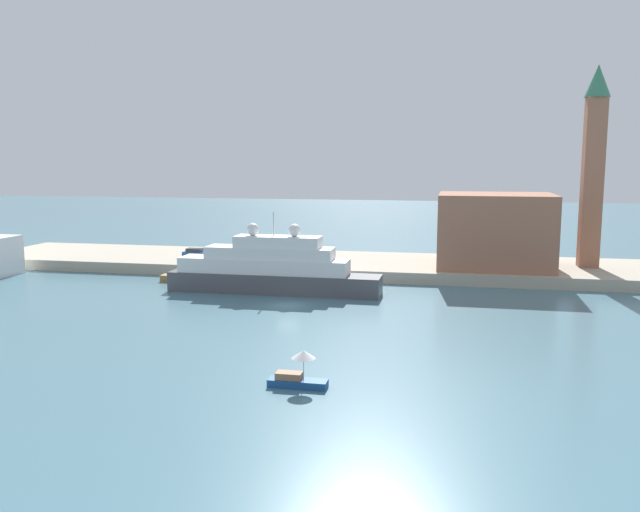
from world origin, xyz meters
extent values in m
plane|color=slate|center=(0.00, 0.00, 0.00)|extent=(400.00, 400.00, 0.00)
cube|color=#ADA38E|center=(0.00, 25.73, 0.80)|extent=(110.00, 19.47, 1.59)
cube|color=#4C4C51|center=(-3.65, 7.18, 1.24)|extent=(27.10, 4.36, 2.47)
cube|color=white|center=(-5.01, 7.18, 3.40)|extent=(21.68, 4.01, 1.86)
cube|color=white|center=(-4.19, 7.18, 5.06)|extent=(16.26, 3.66, 1.45)
cube|color=white|center=(-3.11, 7.18, 6.49)|extent=(10.84, 3.31, 1.41)
cylinder|color=silver|center=(-3.65, 7.18, 8.70)|extent=(0.16, 0.16, 2.99)
sphere|color=white|center=(-0.94, 7.18, 7.99)|extent=(1.58, 1.58, 1.58)
sphere|color=white|center=(-6.36, 7.18, 7.99)|extent=(1.58, 1.58, 1.58)
cube|color=navy|center=(7.64, -26.38, 0.29)|extent=(4.42, 1.31, 0.58)
cube|color=#8C6647|center=(6.98, -26.38, 0.84)|extent=(1.94, 1.05, 0.51)
cylinder|color=#B2B2B2|center=(8.08, -26.38, 1.41)|extent=(0.06, 0.06, 1.64)
cone|color=white|center=(8.08, -26.38, 2.54)|extent=(1.78, 1.78, 0.62)
cube|color=olive|center=(-18.48, 11.74, 0.45)|extent=(5.09, 1.77, 0.90)
cube|color=#9E664C|center=(24.10, 23.83, 6.76)|extent=(15.73, 12.95, 10.34)
cube|color=#9E664C|center=(37.10, 26.42, 13.38)|extent=(2.67, 2.67, 23.56)
cone|color=#387A5B|center=(37.10, 26.42, 27.35)|extent=(3.48, 3.48, 4.38)
cube|color=#1E4C99|center=(-21.25, 24.32, 1.98)|extent=(3.90, 1.80, 0.76)
cube|color=#262D33|center=(-21.44, 24.32, 2.62)|extent=(2.34, 1.62, 0.53)
cylinder|color=#4C4C4C|center=(-18.04, 22.88, 2.31)|extent=(0.36, 0.36, 1.44)
sphere|color=tan|center=(-18.04, 22.88, 3.15)|extent=(0.24, 0.24, 0.24)
cylinder|color=black|center=(3.55, 17.78, 2.00)|extent=(0.49, 0.49, 0.81)
camera|label=1|loc=(18.89, -72.05, 16.72)|focal=37.09mm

